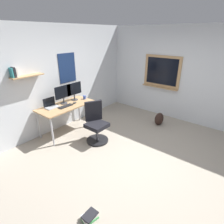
{
  "coord_description": "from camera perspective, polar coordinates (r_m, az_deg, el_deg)",
  "views": [
    {
      "loc": [
        -2.71,
        -1.51,
        2.4
      ],
      "look_at": [
        0.04,
        0.71,
        0.85
      ],
      "focal_mm": 29.33,
      "sensor_mm": 36.0,
      "label": 1
    }
  ],
  "objects": [
    {
      "name": "ground_plane",
      "position": [
        3.92,
        7.98,
        -14.34
      ],
      "size": [
        5.2,
        5.2,
        0.0
      ],
      "primitive_type": "plane",
      "color": "#9E9384",
      "rests_on": "ground"
    },
    {
      "name": "wall_back",
      "position": [
        4.92,
        -16.58,
        9.77
      ],
      "size": [
        5.0,
        0.3,
        2.6
      ],
      "color": "silver",
      "rests_on": "ground"
    },
    {
      "name": "wall_right",
      "position": [
        5.49,
        22.19,
        10.38
      ],
      "size": [
        0.22,
        5.0,
        2.6
      ],
      "color": "silver",
      "rests_on": "ground"
    },
    {
      "name": "desk",
      "position": [
        4.71,
        -14.09,
        1.31
      ],
      "size": [
        1.4,
        0.67,
        0.74
      ],
      "color": "tan",
      "rests_on": "ground"
    },
    {
      "name": "office_chair",
      "position": [
        4.31,
        -5.02,
        -3.98
      ],
      "size": [
        0.55,
        0.56,
        0.95
      ],
      "color": "black",
      "rests_on": "ground"
    },
    {
      "name": "laptop",
      "position": [
        4.62,
        -18.5,
        2.05
      ],
      "size": [
        0.31,
        0.21,
        0.23
      ],
      "color": "#ADAFB5",
      "rests_on": "desk"
    },
    {
      "name": "monitor_primary",
      "position": [
        4.7,
        -14.98,
        5.62
      ],
      "size": [
        0.46,
        0.17,
        0.46
      ],
      "color": "#38383D",
      "rests_on": "desk"
    },
    {
      "name": "monitor_secondary",
      "position": [
        4.9,
        -11.73,
        6.67
      ],
      "size": [
        0.46,
        0.17,
        0.46
      ],
      "color": "#38383D",
      "rests_on": "desk"
    },
    {
      "name": "keyboard",
      "position": [
        4.58,
        -14.24,
        1.77
      ],
      "size": [
        0.37,
        0.13,
        0.02
      ],
      "primitive_type": "cube",
      "color": "black",
      "rests_on": "desk"
    },
    {
      "name": "computer_mouse",
      "position": [
        4.73,
        -11.59,
        2.84
      ],
      "size": [
        0.1,
        0.06,
        0.03
      ],
      "primitive_type": "ellipsoid",
      "color": "#262628",
      "rests_on": "desk"
    },
    {
      "name": "coffee_mug",
      "position": [
        5.0,
        -8.59,
        4.54
      ],
      "size": [
        0.08,
        0.08,
        0.09
      ],
      "primitive_type": "cylinder",
      "color": "#334CA5",
      "rests_on": "desk"
    },
    {
      "name": "backpack",
      "position": [
        5.28,
        14.47,
        -2.09
      ],
      "size": [
        0.32,
        0.22,
        0.35
      ],
      "primitive_type": "ellipsoid",
      "color": "black",
      "rests_on": "ground"
    },
    {
      "name": "book_stack_on_floor",
      "position": [
        2.95,
        -6.98,
        -29.59
      ],
      "size": [
        0.24,
        0.2,
        0.08
      ],
      "color": "#3D934C",
      "rests_on": "ground"
    }
  ]
}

